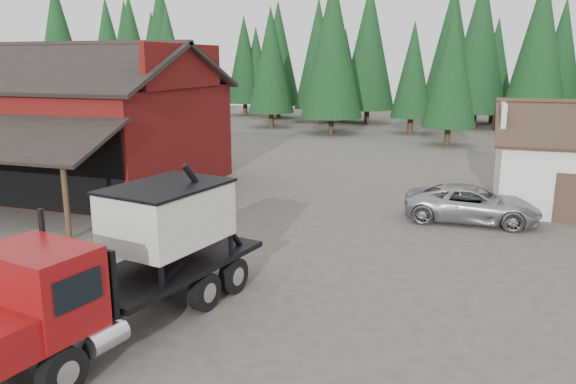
% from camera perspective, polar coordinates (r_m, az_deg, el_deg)
% --- Properties ---
extents(ground, '(120.00, 120.00, 0.00)m').
position_cam_1_polar(ground, '(16.93, -10.95, -8.76)').
color(ground, '#4A423A').
rests_on(ground, ground).
extents(red_barn, '(12.80, 13.63, 7.18)m').
position_cam_1_polar(red_barn, '(30.36, -20.32, 5.67)').
color(red_barn, '#611410').
rests_on(red_barn, ground).
extents(conifer_backdrop, '(76.00, 16.00, 16.00)m').
position_cam_1_polar(conifer_backdrop, '(56.51, 10.35, 6.69)').
color(conifer_backdrop, black).
rests_on(conifer_backdrop, ground).
extents(near_pine_a, '(4.40, 4.40, 11.40)m').
position_cam_1_polar(near_pine_a, '(51.22, -17.74, 12.80)').
color(near_pine_a, '#382619').
rests_on(near_pine_a, ground).
extents(near_pine_b, '(3.96, 3.96, 10.40)m').
position_cam_1_polar(near_pine_b, '(43.64, 16.32, 12.25)').
color(near_pine_b, '#382619').
rests_on(near_pine_b, ground).
extents(near_pine_d, '(5.28, 5.28, 13.40)m').
position_cam_1_polar(near_pine_d, '(49.07, 4.54, 14.55)').
color(near_pine_d, '#382619').
rests_on(near_pine_d, ground).
extents(feed_truck, '(3.79, 8.58, 3.75)m').
position_cam_1_polar(feed_truck, '(13.77, -15.92, -6.45)').
color(feed_truck, black).
rests_on(feed_truck, ground).
extents(silver_car, '(5.20, 2.45, 1.44)m').
position_cam_1_polar(silver_car, '(23.36, 18.16, -1.17)').
color(silver_car, '#9C9EA3').
rests_on(silver_car, ground).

